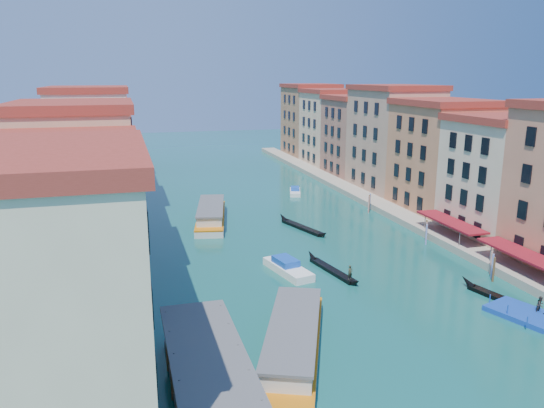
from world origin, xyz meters
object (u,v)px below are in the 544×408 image
Objects in this scene: vaporetto_far at (211,214)px; gondola_right at (508,300)px; vaporetto_stop at (207,377)px; vaporetto_near at (293,341)px; blue_dock at (523,314)px; gondola_fore at (332,269)px.

gondola_right is (24.15, -39.34, -0.79)m from vaporetto_far.
vaporetto_near is (7.76, 3.71, -0.18)m from vaporetto_stop.
vaporetto_stop is at bearing 178.81° from gondola_right.
vaporetto_stop reaches higher than blue_dock.
gondola_fore is (18.09, 20.65, -1.05)m from vaporetto_stop.
vaporetto_near is 1.67× the size of gondola_fore.
gondola_fore is at bearing 122.32° from gondola_right.
gondola_right is at bearing 59.97° from blue_dock.
vaporetto_near is at bearing 25.57° from vaporetto_stop.
blue_dock is at bearing -60.86° from gondola_fore.
vaporetto_far is at bearing 80.44° from vaporetto_stop.
vaporetto_stop is 8.60m from vaporetto_near.
gondola_right is at bearing 13.16° from vaporetto_stop.
vaporetto_far is 46.16m from gondola_right.
vaporetto_stop is 27.47m from gondola_fore.
blue_dock is (-0.54, -2.87, -0.18)m from gondola_right.
vaporetto_far is 48.37m from blue_dock.
blue_dock is (13.41, -16.03, -0.13)m from gondola_fore.
vaporetto_stop is 0.86× the size of vaporetto_near.
vaporetto_far is (0.13, 43.11, -0.02)m from vaporetto_near.
vaporetto_far is 28.11m from gondola_fore.
vaporetto_stop is 0.87× the size of vaporetto_far.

